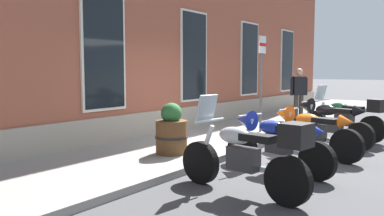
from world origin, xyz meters
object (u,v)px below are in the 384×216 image
object	(u,v)px
pedestrian_dark_jacket	(299,91)
motorcycle_black_sport	(327,121)
motorcycle_green_touring	(347,117)
motorcycle_silver_touring	(247,155)
motorcycle_blue_sport	(273,139)
motorcycle_orange_sport	(308,130)
barrel_planter	(171,132)
parking_sign	(262,70)

from	to	relation	value
pedestrian_dark_jacket	motorcycle_black_sport	bearing A→B (deg)	-149.26
motorcycle_green_touring	pedestrian_dark_jacket	bearing A→B (deg)	45.10
motorcycle_silver_touring	motorcycle_blue_sport	size ratio (longest dim) A/B	1.00
motorcycle_blue_sport	motorcycle_orange_sport	bearing A→B (deg)	-4.02
motorcycle_silver_touring	barrel_planter	size ratio (longest dim) A/B	2.18
motorcycle_silver_touring	parking_sign	size ratio (longest dim) A/B	0.85
motorcycle_black_sport	barrel_planter	size ratio (longest dim) A/B	2.06
motorcycle_black_sport	motorcycle_blue_sport	bearing A→B (deg)	179.23
motorcycle_orange_sport	barrel_planter	world-z (taller)	barrel_planter
motorcycle_blue_sport	barrel_planter	size ratio (longest dim) A/B	2.17
parking_sign	motorcycle_black_sport	bearing A→B (deg)	-100.87
motorcycle_blue_sport	motorcycle_silver_touring	bearing A→B (deg)	-168.68
pedestrian_dark_jacket	parking_sign	size ratio (longest dim) A/B	0.66
motorcycle_black_sport	pedestrian_dark_jacket	bearing A→B (deg)	30.74
motorcycle_orange_sport	motorcycle_green_touring	bearing A→B (deg)	-1.69
motorcycle_orange_sport	pedestrian_dark_jacket	world-z (taller)	pedestrian_dark_jacket
motorcycle_silver_touring	barrel_planter	distance (m)	2.49
motorcycle_orange_sport	motorcycle_green_touring	size ratio (longest dim) A/B	0.98
motorcycle_blue_sport	barrel_planter	distance (m)	1.96
motorcycle_silver_touring	motorcycle_blue_sport	bearing A→B (deg)	11.32
motorcycle_green_touring	barrel_planter	size ratio (longest dim) A/B	2.18
barrel_planter	pedestrian_dark_jacket	bearing A→B (deg)	-0.89
motorcycle_orange_sport	motorcycle_blue_sport	bearing A→B (deg)	175.98
parking_sign	motorcycle_blue_sport	bearing A→B (deg)	-150.74
motorcycle_orange_sport	motorcycle_silver_touring	bearing A→B (deg)	-176.23
motorcycle_green_touring	parking_sign	distance (m)	2.41
motorcycle_silver_touring	motorcycle_orange_sport	size ratio (longest dim) A/B	1.02
motorcycle_blue_sport	parking_sign	bearing A→B (deg)	29.26
motorcycle_silver_touring	parking_sign	xyz separation A→B (m)	(4.63, 2.07, 1.16)
motorcycle_orange_sport	motorcycle_black_sport	distance (m)	1.38
motorcycle_orange_sport	parking_sign	distance (m)	2.81
motorcycle_green_touring	pedestrian_dark_jacket	xyz separation A→B (m)	(2.00, 2.01, 0.49)
motorcycle_blue_sport	motorcycle_black_sport	world-z (taller)	motorcycle_black_sport
motorcycle_blue_sport	motorcycle_green_touring	world-z (taller)	motorcycle_green_touring
motorcycle_silver_touring	pedestrian_dark_jacket	size ratio (longest dim) A/B	1.29
pedestrian_dark_jacket	motorcycle_blue_sport	bearing A→B (deg)	-162.93
motorcycle_green_touring	motorcycle_blue_sport	bearing A→B (deg)	177.46
motorcycle_green_touring	barrel_planter	xyz separation A→B (m)	(-4.30, 2.10, -0.02)
motorcycle_blue_sport	motorcycle_green_touring	xyz separation A→B (m)	(3.96, -0.18, 0.01)
pedestrian_dark_jacket	parking_sign	xyz separation A→B (m)	(-2.79, -0.06, 0.68)
motorcycle_silver_touring	motorcycle_black_sport	bearing A→B (deg)	3.41
motorcycle_silver_touring	barrel_planter	world-z (taller)	motorcycle_silver_touring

